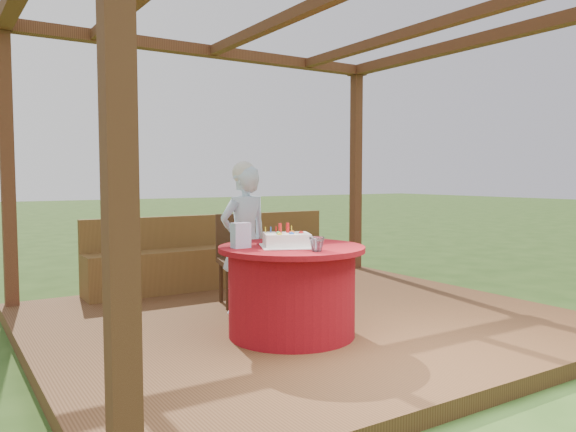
# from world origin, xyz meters

# --- Properties ---
(ground) EXTENTS (60.00, 60.00, 0.00)m
(ground) POSITION_xyz_m (0.00, 0.00, 0.00)
(ground) COLOR #294818
(ground) RESTS_ON ground
(deck) EXTENTS (4.50, 4.00, 0.12)m
(deck) POSITION_xyz_m (0.00, 0.00, 0.06)
(deck) COLOR brown
(deck) RESTS_ON ground
(pergola) EXTENTS (4.50, 4.00, 2.72)m
(pergola) POSITION_xyz_m (0.00, 0.00, 2.41)
(pergola) COLOR brown
(pergola) RESTS_ON deck
(bench) EXTENTS (3.00, 0.42, 0.80)m
(bench) POSITION_xyz_m (0.00, 1.72, 0.38)
(bench) COLOR brown
(bench) RESTS_ON deck
(table) EXTENTS (1.14, 1.14, 0.70)m
(table) POSITION_xyz_m (-0.40, -0.44, 0.48)
(table) COLOR maroon
(table) RESTS_ON deck
(chair) EXTENTS (0.52, 0.52, 0.87)m
(chair) POSITION_xyz_m (-0.23, 0.78, 0.60)
(chair) COLOR #3E2513
(chair) RESTS_ON deck
(elderly_woman) EXTENTS (0.52, 0.37, 1.38)m
(elderly_woman) POSITION_xyz_m (-0.38, 0.40, 0.81)
(elderly_woman) COLOR #A9D6FB
(elderly_woman) RESTS_ON deck
(birthday_cake) EXTENTS (0.52, 0.52, 0.18)m
(birthday_cake) POSITION_xyz_m (-0.46, -0.46, 0.88)
(birthday_cake) COLOR white
(birthday_cake) RESTS_ON table
(gift_bag) EXTENTS (0.14, 0.09, 0.19)m
(gift_bag) POSITION_xyz_m (-0.79, -0.33, 0.92)
(gift_bag) COLOR #C881A9
(gift_bag) RESTS_ON table
(drinking_glass) EXTENTS (0.12, 0.12, 0.11)m
(drinking_glass) POSITION_xyz_m (-0.43, -0.81, 0.88)
(drinking_glass) COLOR white
(drinking_glass) RESTS_ON table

